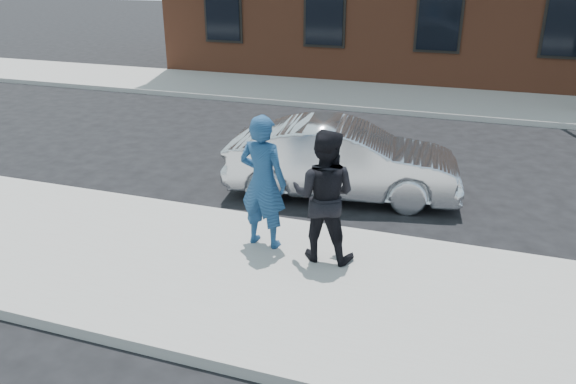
% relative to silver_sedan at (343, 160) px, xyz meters
% --- Properties ---
extents(ground, '(100.00, 100.00, 0.00)m').
position_rel_silver_sedan_xyz_m(ground, '(0.59, -3.20, -0.69)').
color(ground, black).
rests_on(ground, ground).
extents(near_sidewalk, '(50.00, 3.50, 0.15)m').
position_rel_silver_sedan_xyz_m(near_sidewalk, '(0.59, -3.45, -0.62)').
color(near_sidewalk, gray).
rests_on(near_sidewalk, ground).
extents(near_curb, '(50.00, 0.10, 0.15)m').
position_rel_silver_sedan_xyz_m(near_curb, '(0.59, -1.65, -0.62)').
color(near_curb, '#999691').
rests_on(near_curb, ground).
extents(far_sidewalk, '(50.00, 3.50, 0.15)m').
position_rel_silver_sedan_xyz_m(far_sidewalk, '(0.59, 8.05, -0.62)').
color(far_sidewalk, gray).
rests_on(far_sidewalk, ground).
extents(far_curb, '(50.00, 0.10, 0.15)m').
position_rel_silver_sedan_xyz_m(far_curb, '(0.59, 6.25, -0.62)').
color(far_curb, '#999691').
rests_on(far_curb, ground).
extents(silver_sedan, '(4.37, 2.04, 1.38)m').
position_rel_silver_sedan_xyz_m(silver_sedan, '(0.00, 0.00, 0.00)').
color(silver_sedan, '#B7BABF').
rests_on(silver_sedan, ground).
extents(man_hoodie, '(0.77, 0.57, 1.97)m').
position_rel_silver_sedan_xyz_m(man_hoodie, '(-0.55, -2.55, 0.44)').
color(man_hoodie, '#225082').
rests_on(man_hoodie, near_sidewalk).
extents(man_peacoat, '(0.92, 0.72, 1.88)m').
position_rel_silver_sedan_xyz_m(man_peacoat, '(0.38, -2.65, 0.40)').
color(man_peacoat, black).
rests_on(man_peacoat, near_sidewalk).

